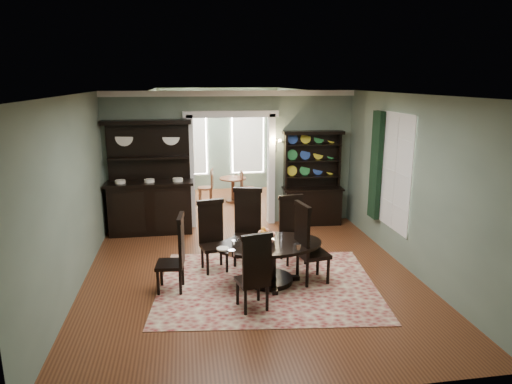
# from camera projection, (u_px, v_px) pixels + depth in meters

# --- Properties ---
(room) EXTENTS (5.51, 6.01, 3.01)m
(room) POSITION_uv_depth(u_px,v_px,m) (251.00, 186.00, 7.29)
(room) COLOR brown
(room) RESTS_ON ground
(parlor) EXTENTS (3.51, 3.50, 3.01)m
(parlor) POSITION_uv_depth(u_px,v_px,m) (222.00, 143.00, 12.57)
(parlor) COLOR brown
(parlor) RESTS_ON ground
(doorway_trim) EXTENTS (2.08, 0.25, 2.57)m
(doorway_trim) POSITION_uv_depth(u_px,v_px,m) (231.00, 154.00, 10.11)
(doorway_trim) COLOR silver
(doorway_trim) RESTS_ON floor
(right_window) EXTENTS (0.15, 1.47, 2.12)m
(right_window) POSITION_uv_depth(u_px,v_px,m) (386.00, 169.00, 8.54)
(right_window) COLOR white
(right_window) RESTS_ON wall_right
(wall_sconce) EXTENTS (0.27, 0.21, 0.21)m
(wall_sconce) POSITION_uv_depth(u_px,v_px,m) (275.00, 142.00, 10.05)
(wall_sconce) COLOR gold
(wall_sconce) RESTS_ON back_wall_right
(rug) EXTENTS (3.74, 3.10, 0.01)m
(rug) POSITION_uv_depth(u_px,v_px,m) (267.00, 285.00, 7.37)
(rug) COLOR maroon
(rug) RESTS_ON floor
(dining_table) EXTENTS (1.80, 1.72, 0.68)m
(dining_table) POSITION_uv_depth(u_px,v_px,m) (270.00, 255.00, 7.35)
(dining_table) COLOR black
(dining_table) RESTS_ON rug
(centerpiece) EXTENTS (1.51, 0.97, 0.25)m
(centerpiece) POSITION_uv_depth(u_px,v_px,m) (266.00, 239.00, 7.28)
(centerpiece) COLOR silver
(centerpiece) RESTS_ON dining_table
(chair_far_left) EXTENTS (0.53, 0.52, 1.23)m
(chair_far_left) POSITION_uv_depth(u_px,v_px,m) (212.00, 233.00, 7.87)
(chair_far_left) COLOR black
(chair_far_left) RESTS_ON rug
(chair_far_mid) EXTENTS (0.60, 0.58, 1.35)m
(chair_far_mid) POSITION_uv_depth(u_px,v_px,m) (247.00, 224.00, 8.18)
(chair_far_mid) COLOR black
(chair_far_mid) RESTS_ON rug
(chair_far_right) EXTENTS (0.50, 0.47, 1.21)m
(chair_far_right) POSITION_uv_depth(u_px,v_px,m) (292.00, 227.00, 8.23)
(chair_far_right) COLOR black
(chair_far_right) RESTS_ON rug
(chair_end_left) EXTENTS (0.48, 0.50, 1.23)m
(chair_end_left) POSITION_uv_depth(u_px,v_px,m) (176.00, 252.00, 7.03)
(chair_end_left) COLOR black
(chair_end_left) RESTS_ON rug
(chair_end_right) EXTENTS (0.55, 0.57, 1.34)m
(chair_end_right) POSITION_uv_depth(u_px,v_px,m) (307.00, 242.00, 7.30)
(chair_end_right) COLOR black
(chair_end_right) RESTS_ON rug
(chair_near) EXTENTS (0.52, 0.51, 1.19)m
(chair_near) POSITION_uv_depth(u_px,v_px,m) (255.00, 271.00, 6.38)
(chair_near) COLOR black
(chair_near) RESTS_ON rug
(sideboard) EXTENTS (1.84, 0.66, 2.41)m
(sideboard) POSITION_uv_depth(u_px,v_px,m) (150.00, 194.00, 9.76)
(sideboard) COLOR black
(sideboard) RESTS_ON floor
(welsh_dresser) EXTENTS (1.38, 0.57, 2.12)m
(welsh_dresser) POSITION_uv_depth(u_px,v_px,m) (312.00, 191.00, 10.37)
(welsh_dresser) COLOR black
(welsh_dresser) RESTS_ON floor
(parlor_table) EXTENTS (0.72, 0.72, 0.66)m
(parlor_table) POSITION_uv_depth(u_px,v_px,m) (233.00, 186.00, 12.29)
(parlor_table) COLOR brown
(parlor_table) RESTS_ON parlor_floor
(parlor_chair_left) EXTENTS (0.43, 0.42, 0.96)m
(parlor_chair_left) POSITION_uv_depth(u_px,v_px,m) (208.00, 186.00, 11.97)
(parlor_chair_left) COLOR brown
(parlor_chair_left) RESTS_ON parlor_floor
(parlor_chair_right) EXTENTS (0.37, 0.37, 0.88)m
(parlor_chair_right) POSITION_uv_depth(u_px,v_px,m) (246.00, 186.00, 12.12)
(parlor_chair_right) COLOR brown
(parlor_chair_right) RESTS_ON parlor_floor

